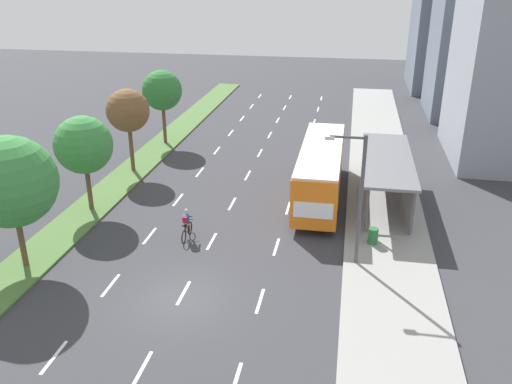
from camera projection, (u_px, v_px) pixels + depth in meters
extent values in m
plane|color=#38383D|center=(180.00, 299.00, 23.62)|extent=(140.00, 140.00, 0.00)
cube|color=#4C7038|center=(158.00, 148.00, 43.10)|extent=(2.60, 52.00, 0.12)
cube|color=gray|center=(380.00, 161.00, 40.21)|extent=(4.50, 52.00, 0.15)
cube|color=white|center=(54.00, 357.00, 20.07)|extent=(0.14, 1.91, 0.01)
cube|color=white|center=(111.00, 285.00, 24.61)|extent=(0.14, 1.91, 0.01)
cube|color=white|center=(150.00, 236.00, 29.15)|extent=(0.14, 1.91, 0.01)
cube|color=white|center=(178.00, 200.00, 33.69)|extent=(0.14, 1.91, 0.01)
cube|color=white|center=(200.00, 172.00, 38.23)|extent=(0.14, 1.91, 0.01)
cube|color=white|center=(217.00, 150.00, 42.76)|extent=(0.14, 1.91, 0.01)
cube|color=white|center=(231.00, 133.00, 47.30)|extent=(0.14, 1.91, 0.01)
cube|color=white|center=(242.00, 118.00, 51.84)|extent=(0.14, 1.91, 0.01)
cube|color=white|center=(252.00, 106.00, 56.38)|extent=(0.14, 1.91, 0.01)
cube|color=white|center=(260.00, 96.00, 60.92)|extent=(0.14, 1.91, 0.01)
cube|color=white|center=(142.00, 369.00, 19.49)|extent=(0.14, 1.91, 0.01)
cube|color=white|center=(184.00, 293.00, 24.03)|extent=(0.14, 1.91, 0.01)
cube|color=white|center=(212.00, 241.00, 28.57)|extent=(0.14, 1.91, 0.01)
cube|color=white|center=(232.00, 204.00, 33.11)|extent=(0.14, 1.91, 0.01)
cube|color=white|center=(248.00, 175.00, 37.65)|extent=(0.14, 1.91, 0.01)
cube|color=white|center=(260.00, 153.00, 42.19)|extent=(0.14, 1.91, 0.01)
cube|color=white|center=(270.00, 135.00, 46.73)|extent=(0.14, 1.91, 0.01)
cube|color=white|center=(278.00, 120.00, 51.27)|extent=(0.14, 1.91, 0.01)
cube|color=white|center=(285.00, 108.00, 55.81)|extent=(0.14, 1.91, 0.01)
cube|color=white|center=(290.00, 97.00, 60.35)|extent=(0.14, 1.91, 0.01)
cube|color=white|center=(236.00, 381.00, 18.92)|extent=(0.14, 1.91, 0.01)
cube|color=white|center=(260.00, 301.00, 23.46)|extent=(0.14, 1.91, 0.01)
cube|color=white|center=(276.00, 247.00, 28.00)|extent=(0.14, 1.91, 0.01)
cube|color=white|center=(288.00, 208.00, 32.54)|extent=(0.14, 1.91, 0.01)
cube|color=white|center=(297.00, 178.00, 37.07)|extent=(0.14, 1.91, 0.01)
cube|color=white|center=(304.00, 155.00, 41.61)|extent=(0.14, 1.91, 0.01)
cube|color=white|center=(310.00, 137.00, 46.15)|extent=(0.14, 1.91, 0.01)
cube|color=white|center=(314.00, 122.00, 50.69)|extent=(0.14, 1.91, 0.01)
cube|color=white|center=(318.00, 109.00, 55.23)|extent=(0.14, 1.91, 0.01)
cube|color=white|center=(321.00, 98.00, 59.77)|extent=(0.14, 1.91, 0.01)
cube|color=gray|center=(384.00, 200.00, 33.10)|extent=(2.60, 9.65, 0.10)
cylinder|color=#56565B|center=(367.00, 210.00, 28.62)|extent=(0.16, 0.16, 2.60)
cylinder|color=#56565B|center=(366.00, 155.00, 36.92)|extent=(0.16, 0.16, 2.60)
cylinder|color=#56565B|center=(412.00, 213.00, 28.23)|extent=(0.16, 0.16, 2.60)
cylinder|color=#56565B|center=(401.00, 157.00, 36.53)|extent=(0.16, 0.16, 2.60)
cube|color=gray|center=(407.00, 181.00, 32.37)|extent=(0.10, 9.17, 2.34)
cube|color=slate|center=(388.00, 159.00, 32.04)|extent=(2.90, 10.05, 0.16)
cube|color=orange|center=(321.00, 170.00, 33.29)|extent=(2.50, 11.20, 2.80)
cube|color=#2D3D4C|center=(321.00, 157.00, 32.96)|extent=(2.54, 10.30, 0.90)
cube|color=silver|center=(322.00, 148.00, 32.72)|extent=(2.45, 10.98, 0.12)
cube|color=#2D3D4C|center=(326.00, 139.00, 38.25)|extent=(2.25, 0.06, 1.54)
cube|color=white|center=(313.00, 210.00, 28.27)|extent=(2.12, 0.04, 0.90)
cylinder|color=black|center=(307.00, 170.00, 37.14)|extent=(0.30, 1.00, 1.00)
cylinder|color=black|center=(339.00, 172.00, 36.78)|extent=(0.30, 1.00, 1.00)
cylinder|color=black|center=(296.00, 212.00, 30.84)|extent=(0.30, 1.00, 1.00)
cylinder|color=black|center=(335.00, 215.00, 30.48)|extent=(0.30, 1.00, 1.00)
torus|color=black|center=(190.00, 228.00, 29.24)|extent=(0.06, 0.72, 0.72)
torus|color=black|center=(184.00, 237.00, 28.24)|extent=(0.06, 0.72, 0.72)
cylinder|color=maroon|center=(187.00, 228.00, 28.63)|extent=(0.05, 0.94, 0.05)
cylinder|color=maroon|center=(186.00, 232.00, 28.61)|extent=(0.05, 0.57, 0.42)
cylinder|color=maroon|center=(186.00, 229.00, 28.44)|extent=(0.04, 0.04, 0.40)
cube|color=black|center=(185.00, 226.00, 28.37)|extent=(0.12, 0.24, 0.06)
cylinder|color=black|center=(189.00, 219.00, 28.98)|extent=(0.46, 0.04, 0.04)
cube|color=#234CA8|center=(186.00, 219.00, 28.40)|extent=(0.30, 0.36, 0.59)
cube|color=#A82323|center=(185.00, 220.00, 28.25)|extent=(0.26, 0.26, 0.42)
sphere|color=beige|center=(186.00, 211.00, 28.35)|extent=(0.20, 0.20, 0.20)
cylinder|color=brown|center=(184.00, 225.00, 28.55)|extent=(0.12, 0.42, 0.25)
cylinder|color=brown|center=(185.00, 228.00, 28.80)|extent=(0.10, 0.17, 0.41)
cylinder|color=brown|center=(188.00, 226.00, 28.51)|extent=(0.12, 0.42, 0.25)
cylinder|color=brown|center=(190.00, 229.00, 28.76)|extent=(0.10, 0.17, 0.41)
cylinder|color=#234CA8|center=(184.00, 216.00, 28.61)|extent=(0.09, 0.47, 0.28)
cylinder|color=#234CA8|center=(190.00, 216.00, 28.55)|extent=(0.09, 0.47, 0.28)
cylinder|color=brown|center=(21.00, 239.00, 25.58)|extent=(0.28, 0.28, 2.75)
sphere|color=#38843D|center=(10.00, 182.00, 24.43)|extent=(4.28, 4.28, 4.28)
cylinder|color=brown|center=(89.00, 187.00, 31.65)|extent=(0.28, 0.28, 2.75)
sphere|color=#38843D|center=(83.00, 145.00, 30.63)|extent=(3.36, 3.36, 3.36)
cylinder|color=brown|center=(131.00, 148.00, 37.66)|extent=(0.28, 0.28, 3.25)
sphere|color=brown|center=(128.00, 110.00, 36.60)|extent=(2.97, 2.97, 2.97)
cylinder|color=brown|center=(164.00, 124.00, 43.76)|extent=(0.28, 0.28, 3.14)
sphere|color=#2D7533|center=(162.00, 90.00, 42.69)|extent=(3.20, 3.20, 3.20)
cylinder|color=#4C4C51|center=(361.00, 202.00, 25.00)|extent=(0.18, 0.18, 6.50)
cylinder|color=#4C4C51|center=(348.00, 137.00, 23.93)|extent=(1.60, 0.12, 0.12)
cube|color=silver|center=(330.00, 138.00, 24.09)|extent=(0.44, 0.24, 0.16)
cylinder|color=#286B38|center=(373.00, 236.00, 27.91)|extent=(0.52, 0.52, 0.85)
cube|color=slate|center=(496.00, 27.00, 49.86)|extent=(10.81, 8.77, 16.75)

